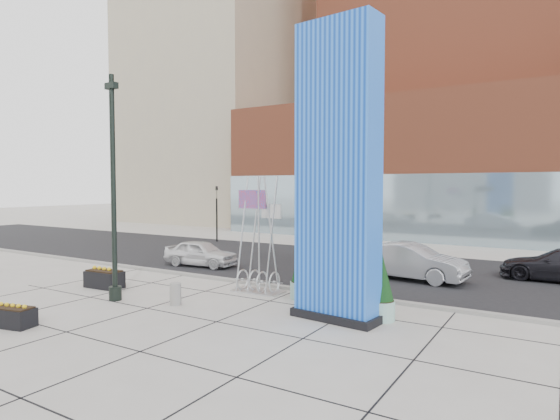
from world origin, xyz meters
The scene contains 19 objects.
ground centered at (0.00, 0.00, 0.00)m, with size 160.00×160.00×0.00m, color #9E9991.
street_asphalt centered at (0.00, 10.00, 0.01)m, with size 80.00×12.00×0.02m, color black.
curb_edge centered at (0.00, 4.00, 0.06)m, with size 80.00×0.30×0.12m, color gray.
tower_podium centered at (1.00, 27.00, 5.50)m, with size 34.00×10.00×11.00m, color #A54D30.
tower_glass_front centered at (1.00, 22.20, 2.50)m, with size 34.00×0.60×5.00m, color #8CA5B2.
building_beige_left centered at (-26.00, 34.00, 17.00)m, with size 18.00×20.00×34.00m, color tan.
blue_pylon centered at (4.00, 1.20, 4.41)m, with size 2.86×1.52×9.13m.
lamp_post centered at (-3.84, -0.80, 3.31)m, with size 0.51×0.44×8.08m.
public_art_sculpture centered at (-0.16, 3.00, 1.19)m, with size 2.02×1.06×4.52m.
concrete_bollard centered at (-1.50, -0.16, 0.38)m, with size 0.40×0.40×0.77m, color gray.
overhead_street_sign centered at (2.69, 3.80, 3.48)m, with size 1.88×0.71×4.05m.
round_planter_east centered at (4.60, 1.95, 1.10)m, with size 0.93×0.93×2.32m.
round_planter_mid centered at (5.20, 1.80, 1.03)m, with size 0.87×0.87×2.19m.
round_planter_west centered at (1.80, 2.97, 1.05)m, with size 0.89×0.89×2.22m.
box_planter_north centered at (-5.93, 0.36, 0.39)m, with size 1.61×0.88×0.86m.
box_planter_south centered at (-3.80, -4.50, 0.32)m, with size 1.38×0.90×0.70m.
car_white_west centered at (-5.95, 6.27, 0.66)m, with size 1.57×3.89×1.33m, color white.
car_silver_mid centered at (4.20, 8.42, 0.80)m, with size 1.69×4.85×1.60m, color #9B9CA2.
traffic_signal centered at (-12.00, 15.00, 2.30)m, with size 0.15×0.18×4.10m.
Camera 1 is at (9.97, -11.96, 4.15)m, focal length 30.00 mm.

